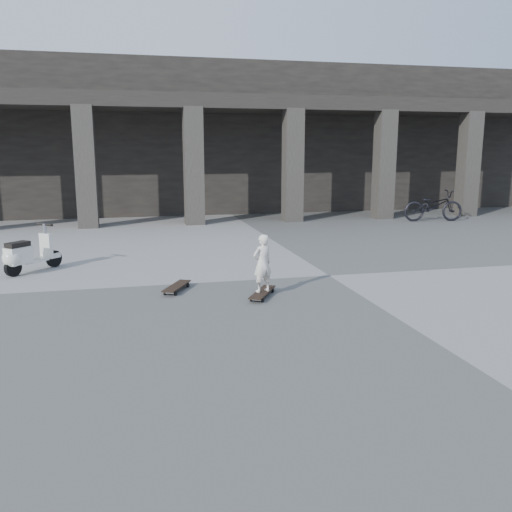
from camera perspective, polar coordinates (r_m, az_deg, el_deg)
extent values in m
plane|color=#51514E|center=(11.43, 7.71, -2.06)|extent=(90.00, 90.00, 0.00)
cube|color=black|center=(24.71, -3.98, 12.12)|extent=(28.00, 6.00, 6.00)
cube|color=black|center=(20.44, -1.94, 15.70)|extent=(28.00, 2.80, 0.50)
cube|color=#2E2C26|center=(18.93, -17.52, 8.89)|extent=(0.65, 0.65, 4.00)
cube|color=#2E2C26|center=(19.02, -6.59, 9.34)|extent=(0.65, 0.65, 4.00)
cube|color=#2E2C26|center=(19.76, 3.89, 9.45)|extent=(0.65, 0.65, 4.00)
cube|color=#2E2C26|center=(21.08, 13.34, 9.29)|extent=(0.65, 0.65, 4.00)
cube|color=#2E2C26|center=(22.90, 21.46, 8.95)|extent=(0.65, 0.65, 4.00)
cube|color=black|center=(9.70, 0.68, -3.82)|extent=(0.69, 0.97, 0.02)
cube|color=#B2B2B7|center=(10.03, 1.23, -3.56)|extent=(0.20, 0.15, 0.03)
cube|color=#B2B2B7|center=(9.39, 0.09, -4.59)|extent=(0.20, 0.15, 0.03)
cylinder|color=black|center=(10.06, 0.66, -3.57)|extent=(0.06, 0.08, 0.07)
cylinder|color=black|center=(10.01, 1.80, -3.66)|extent=(0.06, 0.08, 0.07)
cylinder|color=black|center=(9.42, -0.51, -4.60)|extent=(0.06, 0.08, 0.07)
cylinder|color=black|center=(9.37, 0.69, -4.70)|extent=(0.06, 0.08, 0.07)
cube|color=black|center=(10.20, -8.35, -3.13)|extent=(0.61, 0.92, 0.02)
cube|color=#B2B2B7|center=(10.50, -7.70, -2.96)|extent=(0.21, 0.14, 0.03)
cube|color=#B2B2B7|center=(9.93, -9.02, -3.83)|extent=(0.21, 0.14, 0.03)
cylinder|color=black|center=(10.54, -8.22, -2.98)|extent=(0.07, 0.09, 0.08)
cylinder|color=black|center=(10.47, -7.17, -3.05)|extent=(0.07, 0.09, 0.08)
cylinder|color=black|center=(9.97, -9.57, -3.85)|extent=(0.07, 0.09, 0.08)
cylinder|color=black|center=(9.89, -8.47, -3.94)|extent=(0.07, 0.09, 0.08)
imported|color=silver|center=(9.58, 0.69, -0.77)|extent=(0.44, 0.37, 1.03)
cylinder|color=black|center=(12.94, -20.50, -0.26)|extent=(0.32, 0.34, 0.37)
cylinder|color=black|center=(12.28, -24.21, -1.13)|extent=(0.32, 0.34, 0.37)
cube|color=silver|center=(12.61, -22.23, -0.41)|extent=(0.55, 0.58, 0.07)
cube|color=silver|center=(12.34, -23.72, 0.07)|extent=(0.57, 0.58, 0.36)
sphere|color=silver|center=(12.25, -24.29, -0.19)|extent=(0.39, 0.39, 0.39)
cube|color=black|center=(12.30, -23.81, 1.14)|extent=(0.49, 0.51, 0.09)
cube|color=silver|center=(12.76, -21.22, 1.03)|extent=(0.30, 0.28, 0.54)
cube|color=silver|center=(12.93, -20.52, 0.06)|extent=(0.28, 0.30, 0.11)
cylinder|color=#B2B2B7|center=(12.71, -21.33, 2.57)|extent=(0.12, 0.12, 0.28)
cylinder|color=black|center=(12.70, -21.37, 3.11)|extent=(0.39, 0.35, 0.06)
sphere|color=white|center=(12.76, -21.11, 2.11)|extent=(0.11, 0.11, 0.11)
imported|color=black|center=(20.81, 18.15, 5.05)|extent=(2.24, 1.06, 1.13)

